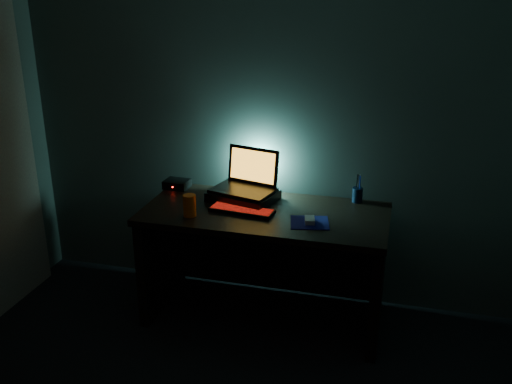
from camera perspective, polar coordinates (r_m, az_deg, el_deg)
room at (r=1.89m, az=-11.00°, el=-5.99°), size 3.50×4.00×2.50m
desk at (r=3.65m, az=1.08°, el=-5.35°), size 1.50×0.70×0.75m
riser at (r=3.65m, az=-1.28°, el=-0.38°), size 0.46×0.39×0.06m
laptop at (r=3.66m, az=-0.89°, el=1.18°), size 0.43×0.37×0.26m
keyboard at (r=3.47m, az=-1.43°, el=-1.85°), size 0.41×0.17×0.02m
mousepad at (r=3.34m, az=5.39°, el=-3.06°), size 0.26×0.24×0.00m
mouse at (r=3.33m, az=5.40°, el=-2.81°), size 0.07×0.10×0.03m
pen_cup at (r=3.68m, az=10.11°, el=-0.28°), size 0.08×0.08×0.09m
juice_glass at (r=3.42m, az=-6.66°, el=-1.35°), size 0.10×0.10×0.13m
router at (r=3.91m, az=-7.92°, el=0.80°), size 0.17×0.14×0.05m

